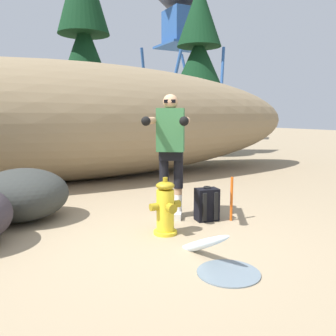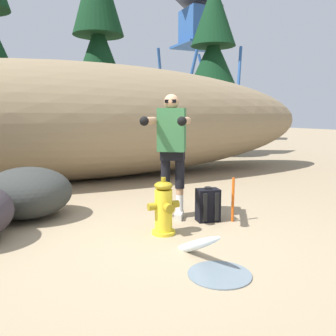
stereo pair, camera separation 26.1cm
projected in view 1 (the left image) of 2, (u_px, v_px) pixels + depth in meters
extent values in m
cube|color=#998466|center=(152.00, 239.00, 4.12)|extent=(56.00, 56.00, 0.04)
ellipsoid|color=#897556|center=(67.00, 122.00, 7.60)|extent=(12.17, 3.20, 2.56)
cylinder|color=yellow|center=(165.00, 232.00, 4.23)|extent=(0.29, 0.29, 0.04)
cylinder|color=yellow|center=(165.00, 210.00, 4.19)|extent=(0.21, 0.21, 0.50)
ellipsoid|color=#9E8419|center=(165.00, 186.00, 4.15)|extent=(0.22, 0.22, 0.10)
cylinder|color=#9E8419|center=(165.00, 179.00, 4.14)|extent=(0.06, 0.06, 0.05)
cylinder|color=#9E8419|center=(154.00, 207.00, 4.11)|extent=(0.09, 0.09, 0.09)
cylinder|color=#9E8419|center=(176.00, 204.00, 4.25)|extent=(0.09, 0.09, 0.09)
cylinder|color=#9E8419|center=(171.00, 208.00, 4.05)|extent=(0.11, 0.09, 0.11)
ellipsoid|color=silver|center=(196.00, 246.00, 3.62)|extent=(0.10, 1.11, 0.63)
cylinder|color=slate|center=(228.00, 273.00, 3.17)|extent=(0.57, 0.57, 0.01)
cube|color=beige|center=(178.00, 215.00, 4.85)|extent=(0.23, 0.27, 0.09)
cylinder|color=white|center=(178.00, 203.00, 4.88)|extent=(0.10, 0.10, 0.24)
cylinder|color=tan|center=(178.00, 191.00, 4.86)|extent=(0.10, 0.10, 0.09)
cylinder|color=black|center=(178.00, 173.00, 4.82)|extent=(0.13, 0.13, 0.42)
cube|color=beige|center=(164.00, 215.00, 4.87)|extent=(0.23, 0.27, 0.09)
cylinder|color=white|center=(164.00, 202.00, 4.91)|extent=(0.10, 0.10, 0.24)
cylinder|color=tan|center=(164.00, 191.00, 4.88)|extent=(0.10, 0.10, 0.09)
cylinder|color=black|center=(164.00, 173.00, 4.84)|extent=(0.13, 0.13, 0.42)
cube|color=black|center=(171.00, 154.00, 4.79)|extent=(0.38, 0.35, 0.16)
cube|color=#336B3D|center=(171.00, 130.00, 4.66)|extent=(0.43, 0.40, 0.57)
cube|color=#511E19|center=(172.00, 127.00, 4.85)|extent=(0.32, 0.29, 0.40)
sphere|color=tan|center=(170.00, 102.00, 4.58)|extent=(0.20, 0.20, 0.20)
cube|color=black|center=(170.00, 101.00, 4.50)|extent=(0.13, 0.10, 0.04)
cylinder|color=tan|center=(185.00, 121.00, 4.25)|extent=(0.40, 0.53, 0.09)
sphere|color=black|center=(184.00, 121.00, 3.98)|extent=(0.11, 0.11, 0.11)
cylinder|color=tan|center=(150.00, 121.00, 4.30)|extent=(0.40, 0.53, 0.09)
sphere|color=black|center=(146.00, 121.00, 4.03)|extent=(0.11, 0.11, 0.11)
cube|color=black|center=(207.00, 204.00, 4.75)|extent=(0.33, 0.25, 0.44)
cube|color=black|center=(203.00, 207.00, 4.88)|extent=(0.22, 0.10, 0.20)
torus|color=black|center=(207.00, 187.00, 4.71)|extent=(0.10, 0.10, 0.02)
cube|color=black|center=(205.00, 207.00, 4.62)|extent=(0.05, 0.04, 0.37)
cube|color=black|center=(216.00, 206.00, 4.67)|extent=(0.05, 0.04, 0.37)
ellipsoid|color=#303330|center=(23.00, 194.00, 4.75)|extent=(1.27, 1.23, 0.71)
cylinder|color=#47331E|center=(87.00, 141.00, 11.92)|extent=(0.31, 0.31, 1.11)
cone|color=#0F3319|center=(85.00, 71.00, 11.58)|extent=(2.59, 2.59, 3.49)
cylinder|color=#47331E|center=(198.00, 132.00, 12.58)|extent=(0.28, 0.28, 1.62)
cone|color=#0F3319|center=(199.00, 72.00, 12.27)|extent=(2.37, 2.37, 2.58)
cone|color=#0F3319|center=(199.00, 14.00, 11.98)|extent=(1.54, 1.54, 2.15)
cylinder|color=#285193|center=(191.00, 97.00, 21.33)|extent=(1.07, 1.07, 5.08)
cylinder|color=#285193|center=(146.00, 96.00, 19.91)|extent=(1.07, 1.07, 5.08)
cylinder|color=#285193|center=(221.00, 94.00, 18.70)|extent=(1.07, 1.07, 5.08)
cylinder|color=#285193|center=(172.00, 93.00, 17.28)|extent=(1.07, 1.07, 5.08)
torus|color=#285193|center=(182.00, 95.00, 19.31)|extent=(3.25, 3.25, 0.10)
cube|color=#285193|center=(183.00, 46.00, 18.92)|extent=(2.42, 2.42, 0.12)
cube|color=#285193|center=(183.00, 28.00, 18.78)|extent=(1.70, 1.70, 1.80)
cylinder|color=#E55914|center=(232.00, 199.00, 4.73)|extent=(0.04, 0.04, 0.60)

